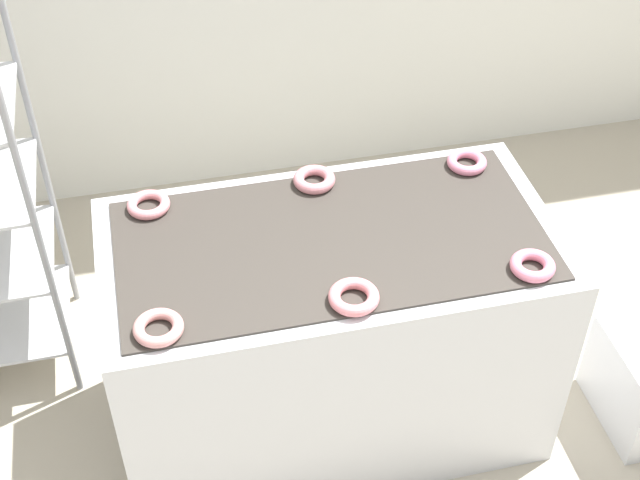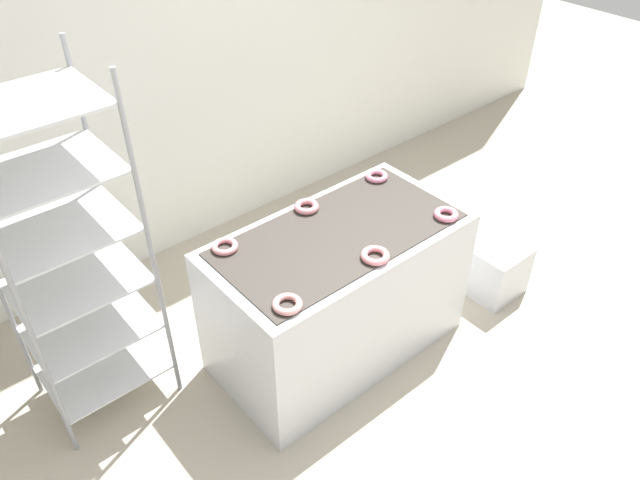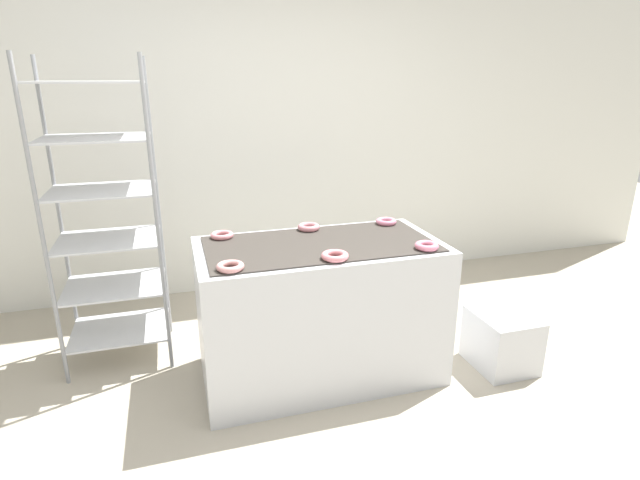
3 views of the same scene
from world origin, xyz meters
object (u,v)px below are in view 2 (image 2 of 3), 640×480
object	(u,v)px
baking_rack_cart	(69,257)
donut_near_center	(375,256)
donut_near_left	(287,304)
glaze_bin	(491,267)
donut_far_center	(306,207)
fryer_machine	(337,293)
donut_far_right	(377,176)
donut_near_right	(446,214)
donut_far_left	(225,246)

from	to	relation	value
baking_rack_cart	donut_near_center	size ratio (longest dim) A/B	12.97
donut_near_left	donut_near_center	bearing A→B (deg)	-0.59
glaze_bin	donut_far_center	bearing A→B (deg)	154.23
fryer_machine	donut_far_center	bearing A→B (deg)	88.04
donut_far_center	donut_far_right	size ratio (longest dim) A/B	1.04
fryer_machine	donut_near_right	xyz separation A→B (m)	(0.53, -0.26, 0.44)
glaze_bin	donut_near_right	world-z (taller)	donut_near_right
fryer_machine	donut_far_center	size ratio (longest dim) A/B	10.25
donut_near_left	donut_far_right	xyz separation A→B (m)	(1.06, 0.52, 0.00)
fryer_machine	donut_near_right	world-z (taller)	donut_near_right
baking_rack_cart	donut_far_center	size ratio (longest dim) A/B	13.65
donut_near_right	donut_far_left	size ratio (longest dim) A/B	0.98
donut_near_center	donut_near_right	bearing A→B (deg)	0.74
fryer_machine	baking_rack_cart	world-z (taller)	baking_rack_cart
donut_near_center	donut_far_left	distance (m)	0.75
fryer_machine	donut_near_left	world-z (taller)	donut_near_left
glaze_bin	donut_near_left	size ratio (longest dim) A/B	2.85
fryer_machine	donut_near_left	xyz separation A→B (m)	(-0.54, -0.26, 0.44)
glaze_bin	donut_far_left	size ratio (longest dim) A/B	2.91
glaze_bin	donut_far_right	bearing A→B (deg)	138.91
fryer_machine	glaze_bin	xyz separation A→B (m)	(1.11, -0.25, -0.24)
donut_near_center	donut_far_left	world-z (taller)	donut_near_center
fryer_machine	glaze_bin	bearing A→B (deg)	-12.93
donut_far_center	fryer_machine	bearing A→B (deg)	-91.96
baking_rack_cart	donut_near_left	distance (m)	1.05
donut_near_right	donut_far_right	distance (m)	0.52
donut_near_center	donut_far_right	distance (m)	0.74
donut_near_center	donut_far_center	distance (m)	0.54
donut_far_left	donut_far_right	xyz separation A→B (m)	(1.04, -0.01, 0.00)
baking_rack_cart	donut_far_right	bearing A→B (deg)	-10.22
donut_far_left	donut_far_center	bearing A→B (deg)	0.73
fryer_machine	donut_far_right	bearing A→B (deg)	26.15
baking_rack_cart	donut_near_right	size ratio (longest dim) A/B	14.13
donut_near_center	donut_near_left	bearing A→B (deg)	179.41
donut_far_left	glaze_bin	bearing A→B (deg)	-17.81
fryer_machine	donut_near_left	size ratio (longest dim) A/B	10.18
fryer_machine	donut_far_left	distance (m)	0.73
donut_near_left	donut_near_right	bearing A→B (deg)	0.08
fryer_machine	donut_far_right	world-z (taller)	donut_far_right
glaze_bin	donut_near_center	xyz separation A→B (m)	(-1.11, -0.01, 0.68)
donut_near_center	glaze_bin	bearing A→B (deg)	0.72
donut_near_center	baking_rack_cart	bearing A→B (deg)	144.72
donut_near_right	donut_far_left	distance (m)	1.18
baking_rack_cart	glaze_bin	world-z (taller)	baking_rack_cart
donut_far_left	donut_near_right	bearing A→B (deg)	-26.68
baking_rack_cart	donut_far_right	size ratio (longest dim) A/B	14.15
donut_near_center	donut_near_right	size ratio (longest dim) A/B	1.09
donut_near_left	donut_far_center	world-z (taller)	donut_far_center
donut_far_center	donut_far_left	bearing A→B (deg)	-179.27
fryer_machine	donut_far_center	distance (m)	0.52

